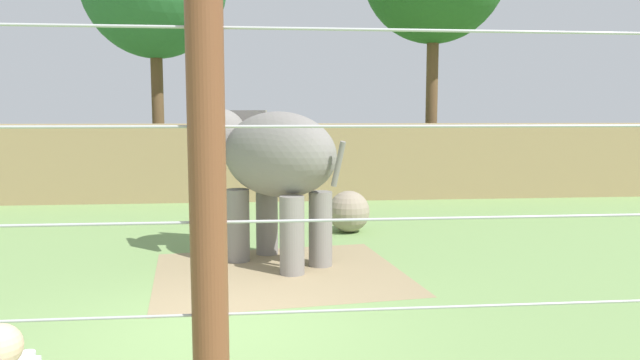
# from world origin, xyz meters

# --- Properties ---
(ground_plane) EXTENTS (120.00, 120.00, 0.00)m
(ground_plane) POSITION_xyz_m (0.00, 0.00, 0.00)
(ground_plane) COLOR #759956
(dirt_patch) EXTENTS (4.52, 4.13, 0.01)m
(dirt_patch) POSITION_xyz_m (0.78, 2.48, 0.00)
(dirt_patch) COLOR #937F5B
(dirt_patch) RESTS_ON ground
(embankment_wall) EXTENTS (36.00, 1.80, 2.36)m
(embankment_wall) POSITION_xyz_m (0.00, 11.53, 1.18)
(embankment_wall) COLOR #997F56
(embankment_wall) RESTS_ON ground
(elephant) EXTENTS (3.09, 3.15, 2.77)m
(elephant) POSITION_xyz_m (0.59, 3.35, 1.84)
(elephant) COLOR gray
(elephant) RESTS_ON ground
(enrichment_ball) EXTENTS (0.95, 0.95, 0.95)m
(enrichment_ball) POSITION_xyz_m (2.45, 5.82, 0.47)
(enrichment_ball) COLOR gray
(enrichment_ball) RESTS_ON ground
(cable_fence) EXTENTS (8.53, 0.24, 3.99)m
(cable_fence) POSITION_xyz_m (0.05, -3.38, 2.00)
(cable_fence) COLOR brown
(cable_fence) RESTS_ON ground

